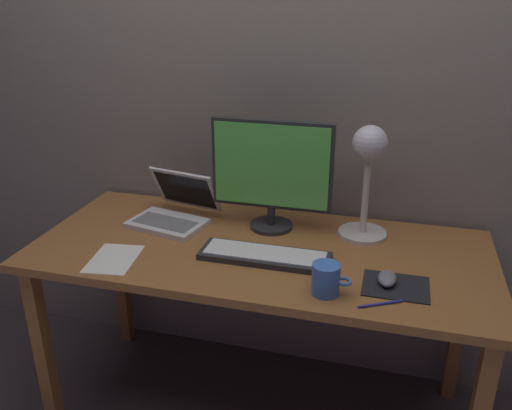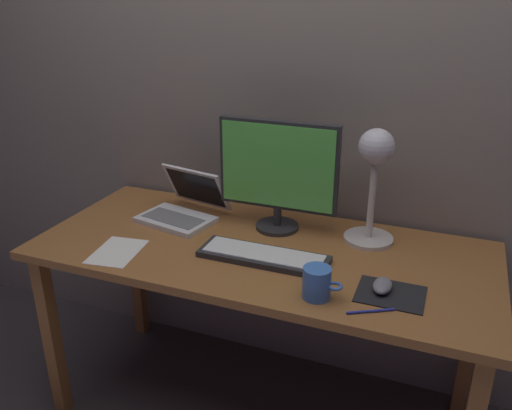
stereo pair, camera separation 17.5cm
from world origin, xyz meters
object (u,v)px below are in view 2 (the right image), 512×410
desk_lamp (375,168)px  mouse (382,286)px  pen (370,311)px  monitor (278,171)px  coffee_mug (317,283)px  laptop (186,204)px  keyboard_main (264,256)px

desk_lamp → mouse: 0.43m
mouse → pen: (-0.01, -0.12, -0.02)m
monitor → coffee_mug: bearing=-56.8°
mouse → pen: size_ratio=0.69×
desk_lamp → pen: bearing=-79.0°
monitor → laptop: bearing=-175.9°
keyboard_main → laptop: bearing=151.8°
mouse → pen: bearing=-95.7°
coffee_mug → pen: 0.17m
laptop → monitor: bearing=4.1°
monitor → mouse: (0.44, -0.31, -0.21)m
pen → mouse: bearing=84.3°
mouse → desk_lamp: bearing=107.0°
coffee_mug → desk_lamp: bearing=80.3°
monitor → mouse: bearing=-34.9°
laptop → pen: bearing=-26.8°
keyboard_main → desk_lamp: desk_lamp is taller
monitor → desk_lamp: monitor is taller
monitor → keyboard_main: (0.04, -0.25, -0.22)m
monitor → desk_lamp: (0.34, 0.02, 0.04)m
mouse → coffee_mug: (-0.17, -0.10, 0.03)m
laptop → desk_lamp: (0.72, 0.05, 0.22)m
keyboard_main → monitor: bearing=99.2°
monitor → coffee_mug: monitor is taller
laptop → keyboard_main: bearing=-28.2°
desk_lamp → coffee_mug: size_ratio=3.47×
keyboard_main → mouse: (0.40, -0.06, 0.01)m
desk_lamp → pen: 0.54m
laptop → mouse: 0.86m
pen → desk_lamp: bearing=101.0°
monitor → keyboard_main: bearing=-80.8°
monitor → laptop: 0.41m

